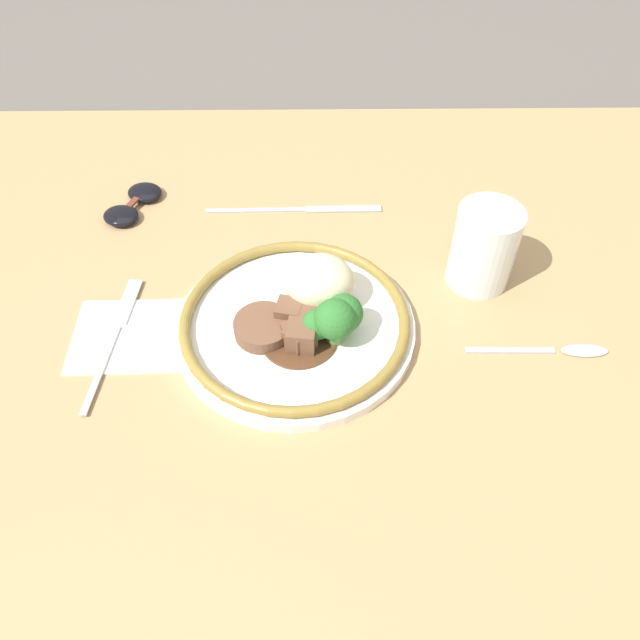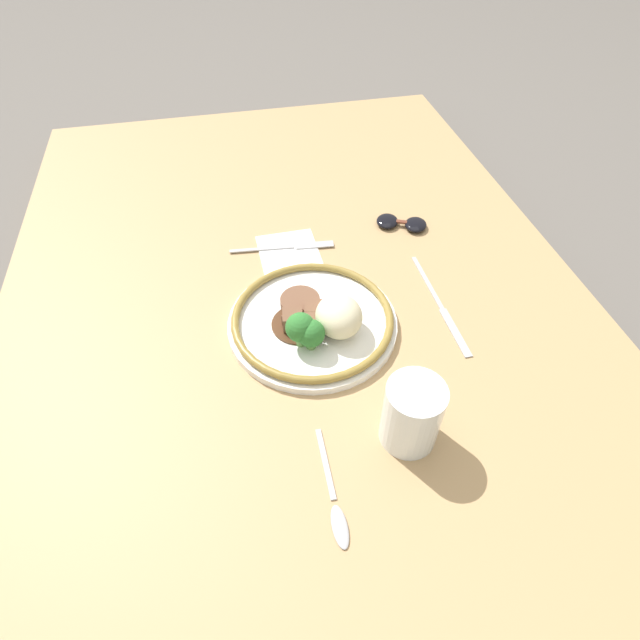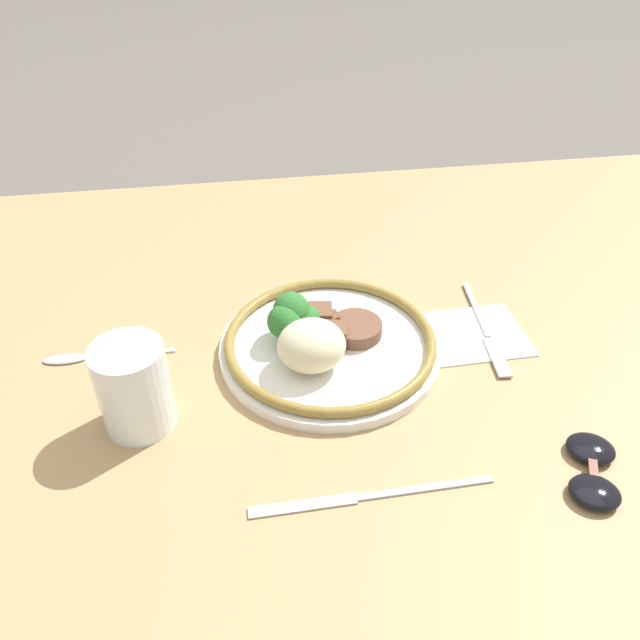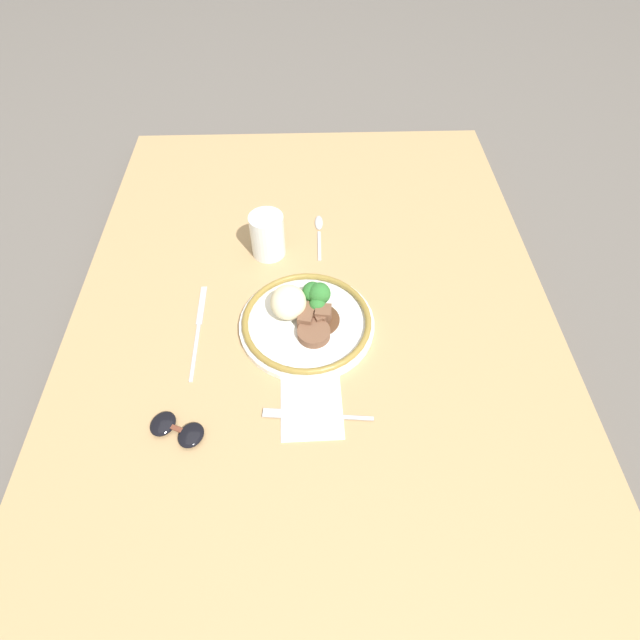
{
  "view_description": "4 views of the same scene",
  "coord_description": "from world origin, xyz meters",
  "px_view_note": "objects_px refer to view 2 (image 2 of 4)",
  "views": [
    {
      "loc": [
        0.05,
        -0.43,
        0.55
      ],
      "look_at": [
        0.06,
        0.01,
        0.06
      ],
      "focal_mm": 35.0,
      "sensor_mm": 36.0,
      "label": 1
    },
    {
      "loc": [
        0.54,
        -0.09,
        0.6
      ],
      "look_at": [
        0.05,
        0.02,
        0.06
      ],
      "focal_mm": 28.0,
      "sensor_mm": 36.0,
      "label": 2
    },
    {
      "loc": [
        0.13,
        0.56,
        0.51
      ],
      "look_at": [
        0.04,
        -0.02,
        0.06
      ],
      "focal_mm": 35.0,
      "sensor_mm": 36.0,
      "label": 3
    },
    {
      "loc": [
        -0.57,
        0.01,
        0.78
      ],
      "look_at": [
        0.03,
        -0.01,
        0.06
      ],
      "focal_mm": 28.0,
      "sensor_mm": 36.0,
      "label": 4
    }
  ],
  "objects_px": {
    "fork": "(292,247)",
    "knife": "(441,307)",
    "sunglasses": "(401,223)",
    "plate": "(314,320)",
    "juice_glass": "(411,417)",
    "spoon": "(336,510)"
  },
  "relations": [
    {
      "from": "fork",
      "to": "knife",
      "type": "bearing_deg",
      "value": -38.43
    },
    {
      "from": "fork",
      "to": "sunglasses",
      "type": "height_order",
      "value": "sunglasses"
    },
    {
      "from": "fork",
      "to": "sunglasses",
      "type": "bearing_deg",
      "value": 11.27
    },
    {
      "from": "knife",
      "to": "sunglasses",
      "type": "bearing_deg",
      "value": 177.38
    },
    {
      "from": "plate",
      "to": "fork",
      "type": "relative_size",
      "value": 1.38
    },
    {
      "from": "juice_glass",
      "to": "spoon",
      "type": "height_order",
      "value": "juice_glass"
    },
    {
      "from": "plate",
      "to": "knife",
      "type": "bearing_deg",
      "value": 90.75
    },
    {
      "from": "plate",
      "to": "spoon",
      "type": "bearing_deg",
      "value": -6.71
    },
    {
      "from": "knife",
      "to": "fork",
      "type": "bearing_deg",
      "value": -134.6
    },
    {
      "from": "plate",
      "to": "spoon",
      "type": "relative_size",
      "value": 1.71
    },
    {
      "from": "juice_glass",
      "to": "knife",
      "type": "relative_size",
      "value": 0.42
    },
    {
      "from": "spoon",
      "to": "sunglasses",
      "type": "height_order",
      "value": "sunglasses"
    },
    {
      "from": "knife",
      "to": "sunglasses",
      "type": "relative_size",
      "value": 2.19
    },
    {
      "from": "juice_glass",
      "to": "sunglasses",
      "type": "bearing_deg",
      "value": 162.35
    },
    {
      "from": "fork",
      "to": "knife",
      "type": "distance_m",
      "value": 0.28
    },
    {
      "from": "fork",
      "to": "knife",
      "type": "height_order",
      "value": "fork"
    },
    {
      "from": "spoon",
      "to": "sunglasses",
      "type": "xyz_separation_m",
      "value": [
        -0.5,
        0.25,
        0.01
      ]
    },
    {
      "from": "knife",
      "to": "spoon",
      "type": "distance_m",
      "value": 0.37
    },
    {
      "from": "juice_glass",
      "to": "knife",
      "type": "bearing_deg",
      "value": 148.2
    },
    {
      "from": "fork",
      "to": "juice_glass",
      "type": "bearing_deg",
      "value": -73.86
    },
    {
      "from": "fork",
      "to": "spoon",
      "type": "xyz_separation_m",
      "value": [
        0.48,
        -0.03,
        -0.0
      ]
    },
    {
      "from": "plate",
      "to": "juice_glass",
      "type": "bearing_deg",
      "value": 20.98
    }
  ]
}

